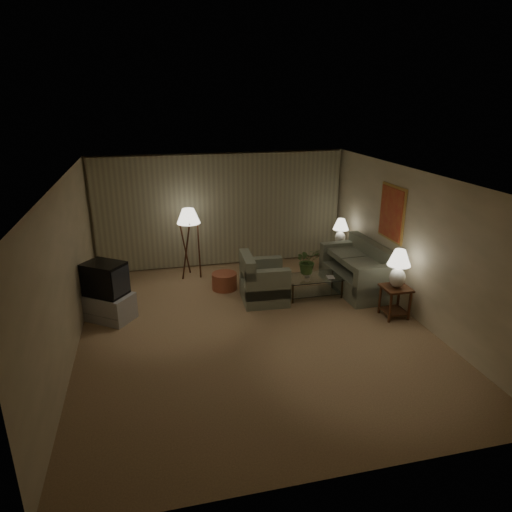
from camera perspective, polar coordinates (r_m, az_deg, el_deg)
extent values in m
plane|color=tan|center=(8.26, -0.18, -9.00)|extent=(7.00, 7.00, 0.00)
cube|color=beige|center=(11.01, -4.40, 5.81)|extent=(6.00, 0.04, 2.70)
cube|color=beige|center=(7.65, -22.65, -1.89)|extent=(0.04, 7.00, 2.70)
cube|color=beige|center=(8.86, 19.06, 1.38)|extent=(0.04, 7.00, 2.70)
cube|color=white|center=(7.37, -0.21, 9.79)|extent=(6.00, 7.00, 0.04)
cube|color=tan|center=(10.93, -4.33, 5.71)|extent=(5.85, 0.12, 2.65)
cube|color=gold|center=(9.40, 16.65, 5.17)|extent=(0.03, 0.90, 1.10)
cube|color=#B02720|center=(9.38, 16.51, 5.17)|extent=(0.02, 0.80, 1.00)
cube|color=gray|center=(9.98, 12.33, -2.95)|extent=(1.90, 1.07, 0.42)
cube|color=gray|center=(9.24, 1.03, -4.38)|extent=(1.02, 0.98, 0.41)
cube|color=#381A0F|center=(8.82, 17.11, -3.85)|extent=(0.49, 0.49, 0.04)
cube|color=#381A0F|center=(9.00, 16.82, -6.54)|extent=(0.42, 0.42, 0.02)
cylinder|color=#381A0F|center=(8.69, 16.43, -6.29)|extent=(0.05, 0.05, 0.56)
cylinder|color=#381A0F|center=(8.99, 15.23, -5.27)|extent=(0.05, 0.05, 0.56)
cylinder|color=#381A0F|center=(8.88, 18.64, -5.96)|extent=(0.05, 0.05, 0.56)
cylinder|color=#381A0F|center=(9.18, 17.38, -4.97)|extent=(0.05, 0.05, 0.56)
cube|color=#381A0F|center=(10.97, 10.41, 1.31)|extent=(0.49, 0.41, 0.04)
cube|color=#381A0F|center=(11.12, 10.27, -0.94)|extent=(0.41, 0.35, 0.02)
cylinder|color=#381A0F|center=(10.86, 9.70, -0.51)|extent=(0.05, 0.05, 0.56)
cylinder|color=#381A0F|center=(11.13, 9.09, 0.02)|extent=(0.05, 0.05, 0.56)
cylinder|color=#381A0F|center=(11.01, 11.56, -0.35)|extent=(0.05, 0.05, 0.56)
cylinder|color=#381A0F|center=(11.28, 10.91, 0.17)|extent=(0.05, 0.05, 0.56)
ellipsoid|color=white|center=(8.74, 17.24, -2.62)|extent=(0.29, 0.29, 0.37)
cylinder|color=white|center=(8.66, 17.39, -1.23)|extent=(0.03, 0.03, 0.08)
cone|color=white|center=(8.61, 17.50, -0.18)|extent=(0.42, 0.42, 0.29)
ellipsoid|color=white|center=(10.92, 10.47, 2.21)|extent=(0.26, 0.26, 0.32)
cylinder|color=white|center=(10.86, 10.53, 3.20)|extent=(0.03, 0.03, 0.07)
cone|color=white|center=(10.83, 10.58, 3.94)|extent=(0.37, 0.37, 0.26)
cube|color=silver|center=(9.45, 7.23, -2.66)|extent=(1.19, 0.65, 0.02)
cube|color=silver|center=(9.56, 7.15, -4.36)|extent=(1.11, 0.57, 0.01)
cylinder|color=#3E2D18|center=(9.14, 4.63, -4.75)|extent=(0.04, 0.04, 0.40)
cylinder|color=#3E2D18|center=(9.59, 3.69, -3.54)|extent=(0.04, 0.04, 0.40)
cylinder|color=#3E2D18|center=(9.50, 10.70, -4.08)|extent=(0.04, 0.04, 0.40)
cylinder|color=#3E2D18|center=(9.93, 9.52, -2.94)|extent=(0.04, 0.04, 0.40)
cube|color=#ACACAF|center=(8.91, -17.99, -6.01)|extent=(1.43, 1.41, 0.50)
cube|color=black|center=(8.70, -18.36, -2.72)|extent=(1.19, 1.18, 0.61)
cylinder|color=#381A0F|center=(10.21, -8.41, 3.97)|extent=(0.04, 0.04, 0.23)
cone|color=white|center=(10.17, -8.46, 4.97)|extent=(0.52, 0.52, 0.32)
cylinder|color=#9E4E35|center=(9.80, -3.97, -3.15)|extent=(0.61, 0.61, 0.35)
imported|color=white|center=(9.37, 6.39, -2.31)|extent=(0.15, 0.15, 0.14)
imported|color=#44652D|center=(9.25, 6.47, -0.39)|extent=(0.53, 0.47, 0.53)
imported|color=olive|center=(9.44, 8.87, -2.65)|extent=(0.18, 0.22, 0.02)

